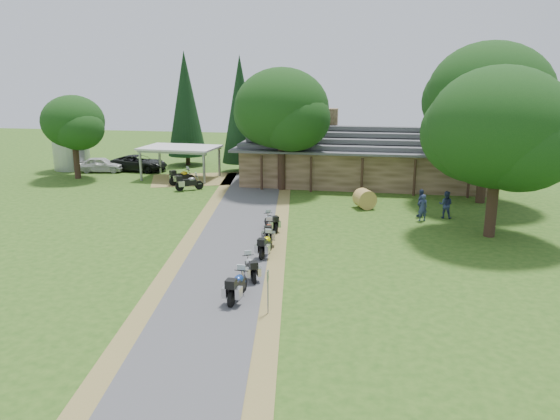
% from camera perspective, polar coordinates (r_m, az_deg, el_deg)
% --- Properties ---
extents(ground, '(120.00, 120.00, 0.00)m').
position_cam_1_polar(ground, '(25.61, -6.52, -7.22)').
color(ground, '#285016').
rests_on(ground, ground).
extents(driveway, '(51.95, 51.95, 0.00)m').
position_cam_1_polar(driveway, '(29.35, -5.27, -4.34)').
color(driveway, '#4C4C4E').
rests_on(driveway, ground).
extents(lodge, '(21.40, 9.40, 4.90)m').
position_cam_1_polar(lodge, '(47.32, 8.77, 5.77)').
color(lodge, brown).
rests_on(lodge, ground).
extents(silo, '(3.59, 3.59, 6.89)m').
position_cam_1_polar(silo, '(56.90, -21.12, 7.42)').
color(silo, gray).
rests_on(silo, ground).
extents(carport, '(6.86, 4.83, 2.85)m').
position_cam_1_polar(carport, '(49.60, -10.33, 4.90)').
color(carport, silver).
rests_on(carport, ground).
extents(car_white_sedan, '(3.16, 5.75, 1.82)m').
position_cam_1_polar(car_white_sedan, '(54.64, -18.19, 4.72)').
color(car_white_sedan, silver).
rests_on(car_white_sedan, ground).
extents(car_dark_suv, '(3.10, 6.19, 2.29)m').
position_cam_1_polar(car_dark_suv, '(54.26, -14.56, 5.17)').
color(car_dark_suv, black).
rests_on(car_dark_suv, ground).
extents(motorcycle_row_a, '(0.79, 2.00, 1.34)m').
position_cam_1_polar(motorcycle_row_a, '(23.16, -4.48, -7.77)').
color(motorcycle_row_a, navy).
rests_on(motorcycle_row_a, ground).
extents(motorcycle_row_b, '(1.26, 1.81, 1.19)m').
position_cam_1_polar(motorcycle_row_b, '(25.41, -3.12, -5.88)').
color(motorcycle_row_b, '#A0A2A7').
rests_on(motorcycle_row_b, ground).
extents(motorcycle_row_c, '(0.75, 1.90, 1.27)m').
position_cam_1_polar(motorcycle_row_c, '(28.44, -1.50, -3.54)').
color(motorcycle_row_c, '#D6D200').
rests_on(motorcycle_row_c, ground).
extents(motorcycle_row_d, '(0.93, 2.02, 1.33)m').
position_cam_1_polar(motorcycle_row_d, '(30.53, -1.18, -2.22)').
color(motorcycle_row_d, '#C74522').
rests_on(motorcycle_row_d, ground).
extents(motorcycle_row_e, '(1.38, 1.75, 1.17)m').
position_cam_1_polar(motorcycle_row_e, '(32.92, -0.94, -1.13)').
color(motorcycle_row_e, black).
rests_on(motorcycle_row_e, ground).
extents(motorcycle_carport_a, '(1.88, 2.07, 1.45)m').
position_cam_1_polar(motorcycle_carport_a, '(47.02, -10.22, 3.53)').
color(motorcycle_carport_a, yellow).
rests_on(motorcycle_carport_a, ground).
extents(motorcycle_carport_b, '(2.07, 1.63, 1.39)m').
position_cam_1_polar(motorcycle_carport_b, '(44.57, -9.46, 2.93)').
color(motorcycle_carport_b, slate).
rests_on(motorcycle_carport_b, ground).
extents(person_a, '(0.69, 0.59, 2.04)m').
position_cam_1_polar(person_a, '(36.04, 14.68, 0.48)').
color(person_a, navy).
rests_on(person_a, ground).
extents(person_b, '(0.68, 0.56, 2.11)m').
position_cam_1_polar(person_b, '(37.13, 16.95, 0.77)').
color(person_b, navy).
rests_on(person_b, ground).
extents(person_c, '(0.67, 0.75, 2.16)m').
position_cam_1_polar(person_c, '(37.09, 14.54, 0.97)').
color(person_c, navy).
rests_on(person_c, ground).
extents(hay_bale, '(1.74, 1.68, 1.35)m').
position_cam_1_polar(hay_bale, '(38.63, 8.84, 1.16)').
color(hay_bale, '#A9863E').
rests_on(hay_bale, ground).
extents(sign_post, '(0.33, 0.06, 1.84)m').
position_cam_1_polar(sign_post, '(21.69, -1.27, -8.59)').
color(sign_post, gray).
rests_on(sign_post, ground).
extents(oak_lodge_left, '(7.46, 7.46, 10.50)m').
position_cam_1_polar(oak_lodge_left, '(43.59, 0.17, 8.92)').
color(oak_lodge_left, '#113510').
rests_on(oak_lodge_left, ground).
extents(oak_lodge_right, '(8.68, 8.68, 12.48)m').
position_cam_1_polar(oak_lodge_right, '(41.66, 20.89, 9.12)').
color(oak_lodge_right, '#113510').
rests_on(oak_lodge_right, ground).
extents(oak_driveway, '(8.02, 8.02, 10.20)m').
position_cam_1_polar(oak_driveway, '(33.10, 21.77, 5.92)').
color(oak_driveway, '#113510').
rests_on(oak_driveway, ground).
extents(oak_silo, '(5.41, 5.41, 8.15)m').
position_cam_1_polar(oak_silo, '(51.74, -20.73, 7.56)').
color(oak_silo, '#113510').
rests_on(oak_silo, ground).
extents(cedar_near, '(3.55, 3.55, 10.82)m').
position_cam_1_polar(cedar_near, '(51.76, -4.17, 9.92)').
color(cedar_near, black).
rests_on(cedar_near, ground).
extents(cedar_far, '(3.87, 3.87, 11.33)m').
position_cam_1_polar(cedar_far, '(56.26, -9.81, 10.37)').
color(cedar_far, black).
rests_on(cedar_far, ground).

